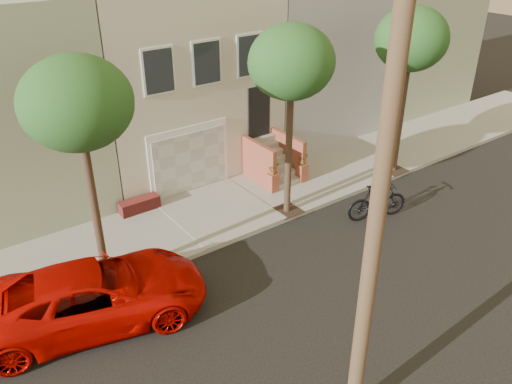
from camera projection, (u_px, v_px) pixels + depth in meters
ground at (346, 282)px, 14.64m from camera, size 90.00×90.00×0.00m
sidewalk at (239, 204)px, 18.42m from camera, size 40.00×3.70×0.15m
house_row at (157, 70)px, 20.88m from camera, size 33.10×11.70×7.00m
tree_left at (77, 105)px, 12.08m from camera, size 2.70×2.57×6.30m
tree_mid at (292, 63)px, 15.44m from camera, size 2.70×2.57×6.30m
tree_right at (411, 40)px, 18.29m from camera, size 2.70×2.57×6.30m
pickup_truck at (94, 295)px, 12.94m from camera, size 6.08×3.88×1.56m
motorcycle at (377, 201)px, 17.42m from camera, size 2.25×1.24×1.30m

